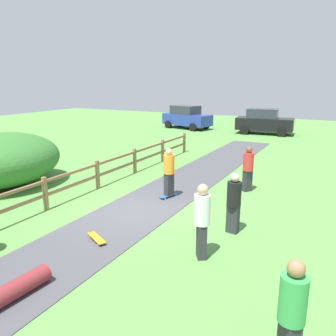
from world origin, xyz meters
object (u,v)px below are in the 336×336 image
Objects in this scene: skater_fallen at (8,291)px; parked_car_black at (264,121)px; parked_car_blue at (187,117)px; bystander_green at (292,312)px; bystander_white at (202,218)px; bystander_red at (248,167)px; skater_riding at (169,170)px; skateboard_loose at (97,238)px; bush_large at (2,160)px; bystander_black at (234,201)px.

parked_car_black is (-0.50, 23.02, 0.76)m from skater_fallen.
parked_car_blue is at bearing 179.84° from parked_car_black.
bystander_green is 0.97× the size of bystander_white.
bystander_red is 0.97× the size of bystander_green.
skater_fallen is (0.04, -6.62, -0.80)m from skater_riding.
skateboard_loose is at bearing -71.28° from parked_car_blue.
parked_car_black reaches higher than bystander_white.
bystander_red is 14.63m from parked_car_black.
skater_fallen is 0.37× the size of parked_car_blue.
parked_car_blue reaches higher than skater_fallen.
skater_fallen is at bearing -36.99° from bush_large.
bystander_white is (-0.22, -1.67, 0.08)m from bystander_black.
parked_car_blue is (-11.93, 22.26, -0.01)m from bystander_green.
bystander_green is (11.44, -4.12, -0.06)m from bush_large.
bystander_red is 3.81m from bystander_black.
bystander_black is at bearing -61.58° from parked_car_blue.
skater_fallen is 24.09m from parked_car_blue.
bystander_black reaches higher than skater_fallen.
skateboard_loose is at bearing 92.43° from skater_fallen.
bystander_black is 0.39× the size of parked_car_black.
skater_riding is 4.30m from bystander_white.
bystander_red reaches higher than skateboard_loose.
skater_riding reaches higher than skateboard_loose.
bush_large reaches higher than skater_fallen.
bystander_black reaches higher than skateboard_loose.
parked_car_blue is (-6.88, 20.31, 0.87)m from skateboard_loose.
parked_car_black is at bearing 91.25° from skater_fallen.
bystander_white reaches higher than bystander_red.
bush_large is at bearing 179.94° from bystander_black.
bush_large reaches higher than skater_riding.
skateboard_loose is at bearing -169.76° from bystander_white.
bystander_white is 20.05m from parked_car_black.
parked_car_black is at bearing 98.90° from bystander_white.
parked_car_black is (-5.43, 22.24, -0.01)m from bystander_green.
bystander_green is at bearing 9.03° from skater_fallen.
bystander_red is at bearing 109.24° from bystander_green.
bystander_green is (2.11, -4.11, 0.05)m from bystander_black.
parked_car_blue is at bearing 112.94° from skater_riding.
skater_fallen is at bearing -128.89° from bystander_white.
bystander_white is 22.02m from parked_car_blue.
bush_large reaches higher than parked_car_blue.
bush_large reaches higher than bystander_white.
parked_car_black is (-0.46, 16.41, -0.04)m from skater_riding.
bush_large is 5.88× the size of skateboard_loose.
bystander_red reaches higher than skater_fallen.
bystander_white is 0.40× the size of parked_car_blue.
bush_large reaches higher than skateboard_loose.
bush_large is 1.08× the size of parked_car_black.
parked_car_blue reaches higher than bystander_black.
skater_riding is 0.40× the size of parked_car_black.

